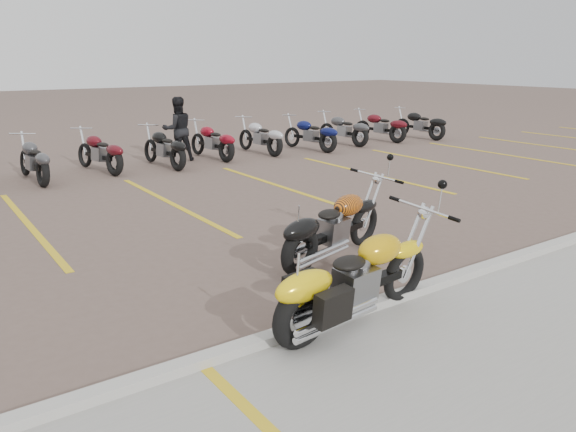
# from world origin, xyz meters

# --- Properties ---
(ground) EXTENTS (100.00, 100.00, 0.00)m
(ground) POSITION_xyz_m (0.00, 0.00, 0.00)
(ground) COLOR brown
(ground) RESTS_ON ground
(curb) EXTENTS (60.00, 0.18, 0.12)m
(curb) POSITION_xyz_m (0.00, -2.00, 0.06)
(curb) COLOR #ADAAA3
(curb) RESTS_ON ground
(parking_stripes) EXTENTS (38.00, 5.50, 0.01)m
(parking_stripes) POSITION_xyz_m (0.00, 4.00, 0.00)
(parking_stripes) COLOR gold
(parking_stripes) RESTS_ON ground
(yellow_cruiser) EXTENTS (2.39, 0.48, 0.98)m
(yellow_cruiser) POSITION_xyz_m (-0.54, -2.13, 0.49)
(yellow_cruiser) COLOR black
(yellow_cruiser) RESTS_ON ground
(flame_cruiser) EXTENTS (2.24, 0.75, 0.94)m
(flame_cruiser) POSITION_xyz_m (0.54, -0.41, 0.47)
(flame_cruiser) COLOR black
(flame_cruiser) RESTS_ON ground
(person_b) EXTENTS (0.96, 0.79, 1.81)m
(person_b) POSITION_xyz_m (2.18, 8.49, 0.91)
(person_b) COLOR black
(person_b) RESTS_ON ground
(bg_bike_row) EXTENTS (20.63, 2.05, 1.10)m
(bg_bike_row) POSITION_xyz_m (1.45, 8.08, 0.55)
(bg_bike_row) COLOR black
(bg_bike_row) RESTS_ON ground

